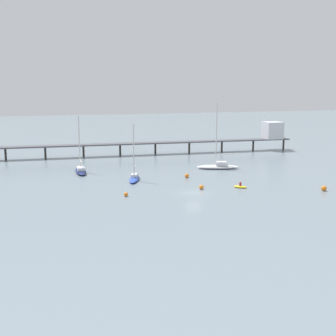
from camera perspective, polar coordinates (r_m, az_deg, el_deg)
ground_plane at (r=68.89m, az=3.38°, el=-3.34°), size 400.00×400.00×0.00m
pier at (r=111.22m, az=5.88°, el=4.23°), size 82.34×7.70×7.57m
sailboat_navy at (r=86.52m, az=-11.62°, el=-0.17°), size 2.00×8.44×11.21m
sailboat_blue at (r=78.20m, az=-4.53°, el=-1.16°), size 3.77×7.33×10.37m
sailboat_white at (r=89.25m, az=6.75°, el=0.36°), size 9.07×4.91×13.59m
dinghy_yellow at (r=73.20m, az=9.66°, el=-2.45°), size 2.34×2.26×1.14m
mooring_buoy_far at (r=74.49m, az=20.16°, el=-2.57°), size 0.88×0.88×0.88m
mooring_buoy_near at (r=66.89m, az=-5.65°, el=-3.52°), size 0.65×0.65×0.65m
mooring_buoy_inner at (r=71.26m, az=4.49°, el=-2.56°), size 0.76×0.76×0.76m
mooring_buoy_outer at (r=80.04m, az=2.54°, el=-1.04°), size 0.80×0.80×0.80m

